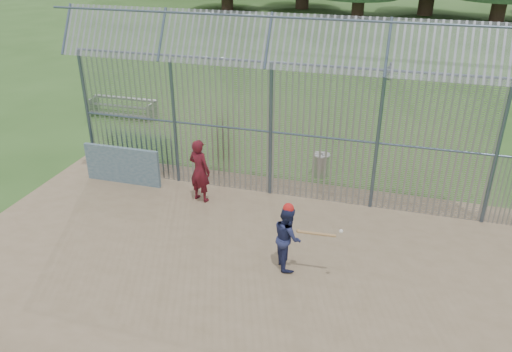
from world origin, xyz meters
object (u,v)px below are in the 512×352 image
(bleacher, at_px, (122,107))
(onlooker, at_px, (200,171))
(dugout_wall, at_px, (122,165))
(batter, at_px, (287,237))
(trash_can, at_px, (321,165))

(bleacher, bearing_deg, onlooker, -44.92)
(dugout_wall, bearing_deg, batter, -25.43)
(batter, bearing_deg, onlooker, 25.03)
(batter, height_order, onlooker, onlooker)
(dugout_wall, distance_m, bleacher, 6.50)
(trash_can, xyz_separation_m, bleacher, (-9.13, 3.34, 0.03))
(dugout_wall, height_order, bleacher, dugout_wall)
(onlooker, xyz_separation_m, bleacher, (-6.01, 5.99, -0.56))
(trash_can, bearing_deg, dugout_wall, -158.81)
(dugout_wall, relative_size, trash_can, 3.05)
(onlooker, distance_m, bleacher, 8.51)
(onlooker, relative_size, bleacher, 0.63)
(bleacher, bearing_deg, trash_can, -20.12)
(dugout_wall, distance_m, onlooker, 2.80)
(batter, bearing_deg, trash_can, -26.82)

